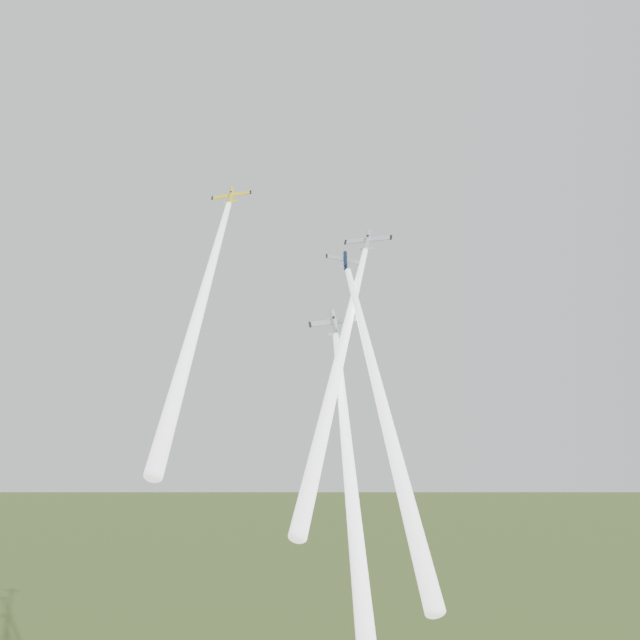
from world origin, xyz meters
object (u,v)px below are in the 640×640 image
at_px(plane_yellow, 231,196).
at_px(plane_navy, 345,260).
at_px(plane_silver_low, 335,323).
at_px(plane_silver_right, 368,241).

xyz_separation_m(plane_yellow, plane_navy, (20.23, -5.17, -13.01)).
xyz_separation_m(plane_navy, plane_silver_low, (-1.82, -8.21, -11.74)).
distance_m(plane_yellow, plane_silver_low, 33.62).
relative_size(plane_navy, plane_silver_right, 0.78).
distance_m(plane_yellow, plane_silver_right, 25.60).
bearing_deg(plane_silver_right, plane_yellow, -166.00).
xyz_separation_m(plane_yellow, plane_silver_right, (24.25, 0.73, -8.15)).
distance_m(plane_navy, plane_silver_low, 14.44).
bearing_deg(plane_navy, plane_silver_low, -112.44).
bearing_deg(plane_silver_low, plane_navy, 72.84).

